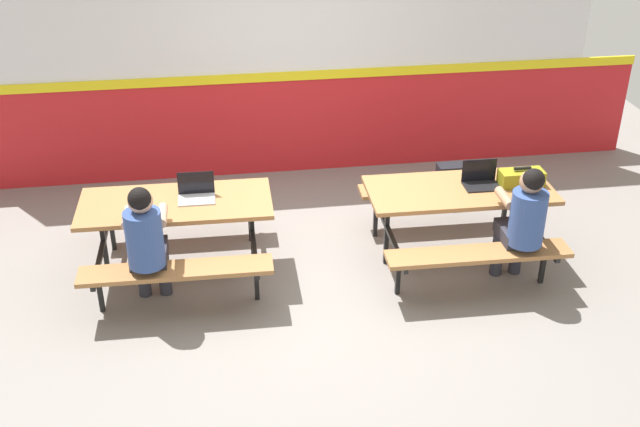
{
  "coord_description": "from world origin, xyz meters",
  "views": [
    {
      "loc": [
        -0.91,
        -6.01,
        3.9
      ],
      "look_at": [
        0.0,
        0.07,
        0.55
      ],
      "focal_mm": 43.65,
      "sensor_mm": 36.0,
      "label": 1
    }
  ],
  "objects_px": {
    "toolbox_grey": "(521,178)",
    "picnic_table_left": "(177,218)",
    "student_further": "(523,218)",
    "backpack_dark": "(450,184)",
    "picnic_table_right": "(458,205)",
    "laptop_dark": "(481,180)",
    "student_nearer": "(146,238)",
    "laptop_silver": "(196,194)"
  },
  "relations": [
    {
      "from": "student_nearer",
      "to": "laptop_dark",
      "type": "xyz_separation_m",
      "value": [
        2.98,
        0.47,
        0.08
      ]
    },
    {
      "from": "student_further",
      "to": "toolbox_grey",
      "type": "distance_m",
      "value": 0.59
    },
    {
      "from": "laptop_dark",
      "to": "backpack_dark",
      "type": "relative_size",
      "value": 0.74
    },
    {
      "from": "picnic_table_left",
      "to": "laptop_dark",
      "type": "bearing_deg",
      "value": -1.73
    },
    {
      "from": "student_nearer",
      "to": "laptop_dark",
      "type": "bearing_deg",
      "value": 8.97
    },
    {
      "from": "toolbox_grey",
      "to": "student_nearer",
      "type": "bearing_deg",
      "value": -172.73
    },
    {
      "from": "picnic_table_left",
      "to": "laptop_dark",
      "type": "height_order",
      "value": "laptop_dark"
    },
    {
      "from": "picnic_table_right",
      "to": "laptop_silver",
      "type": "relative_size",
      "value": 5.22
    },
    {
      "from": "picnic_table_right",
      "to": "laptop_dark",
      "type": "height_order",
      "value": "laptop_dark"
    },
    {
      "from": "backpack_dark",
      "to": "student_further",
      "type": "bearing_deg",
      "value": -86.9
    },
    {
      "from": "backpack_dark",
      "to": "picnic_table_left",
      "type": "bearing_deg",
      "value": -160.55
    },
    {
      "from": "picnic_table_left",
      "to": "student_further",
      "type": "xyz_separation_m",
      "value": [
        2.93,
        -0.68,
        0.13
      ]
    },
    {
      "from": "laptop_dark",
      "to": "backpack_dark",
      "type": "distance_m",
      "value": 1.23
    },
    {
      "from": "picnic_table_right",
      "to": "laptop_dark",
      "type": "xyz_separation_m",
      "value": [
        0.2,
        0.03,
        0.21
      ]
    },
    {
      "from": "picnic_table_left",
      "to": "picnic_table_right",
      "type": "height_order",
      "value": "same"
    },
    {
      "from": "student_nearer",
      "to": "picnic_table_right",
      "type": "bearing_deg",
      "value": 8.93
    },
    {
      "from": "laptop_silver",
      "to": "toolbox_grey",
      "type": "relative_size",
      "value": 0.81
    },
    {
      "from": "picnic_table_left",
      "to": "student_further",
      "type": "relative_size",
      "value": 1.4
    },
    {
      "from": "picnic_table_right",
      "to": "laptop_dark",
      "type": "bearing_deg",
      "value": 9.64
    },
    {
      "from": "picnic_table_left",
      "to": "toolbox_grey",
      "type": "height_order",
      "value": "toolbox_grey"
    },
    {
      "from": "laptop_dark",
      "to": "picnic_table_left",
      "type": "bearing_deg",
      "value": 178.27
    },
    {
      "from": "toolbox_grey",
      "to": "picnic_table_left",
      "type": "bearing_deg",
      "value": 177.67
    },
    {
      "from": "student_further",
      "to": "laptop_silver",
      "type": "distance_m",
      "value": 2.83
    },
    {
      "from": "picnic_table_right",
      "to": "student_nearer",
      "type": "relative_size",
      "value": 1.4
    },
    {
      "from": "laptop_dark",
      "to": "laptop_silver",
      "type": "bearing_deg",
      "value": 177.37
    },
    {
      "from": "student_further",
      "to": "laptop_dark",
      "type": "xyz_separation_m",
      "value": [
        -0.18,
        0.6,
        0.08
      ]
    },
    {
      "from": "laptop_dark",
      "to": "toolbox_grey",
      "type": "xyz_separation_m",
      "value": [
        0.36,
        -0.04,
        0.02
      ]
    },
    {
      "from": "picnic_table_left",
      "to": "backpack_dark",
      "type": "bearing_deg",
      "value": 19.45
    },
    {
      "from": "picnic_table_left",
      "to": "laptop_silver",
      "type": "relative_size",
      "value": 5.22
    },
    {
      "from": "student_nearer",
      "to": "picnic_table_left",
      "type": "bearing_deg",
      "value": 67.32
    },
    {
      "from": "picnic_table_right",
      "to": "backpack_dark",
      "type": "height_order",
      "value": "picnic_table_right"
    },
    {
      "from": "student_further",
      "to": "backpack_dark",
      "type": "bearing_deg",
      "value": 93.1
    },
    {
      "from": "picnic_table_right",
      "to": "toolbox_grey",
      "type": "bearing_deg",
      "value": -0.97
    },
    {
      "from": "picnic_table_left",
      "to": "backpack_dark",
      "type": "distance_m",
      "value": 3.03
    },
    {
      "from": "backpack_dark",
      "to": "student_nearer",
      "type": "bearing_deg",
      "value": -153.13
    },
    {
      "from": "laptop_silver",
      "to": "picnic_table_left",
      "type": "bearing_deg",
      "value": -169.64
    },
    {
      "from": "student_further",
      "to": "toolbox_grey",
      "type": "relative_size",
      "value": 3.02
    },
    {
      "from": "picnic_table_right",
      "to": "laptop_dark",
      "type": "relative_size",
      "value": 5.22
    },
    {
      "from": "laptop_dark",
      "to": "student_further",
      "type": "bearing_deg",
      "value": -72.95
    },
    {
      "from": "picnic_table_right",
      "to": "backpack_dark",
      "type": "bearing_deg",
      "value": 75.34
    },
    {
      "from": "student_nearer",
      "to": "laptop_silver",
      "type": "distance_m",
      "value": 0.73
    },
    {
      "from": "picnic_table_right",
      "to": "picnic_table_left",
      "type": "bearing_deg",
      "value": 177.36
    }
  ]
}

